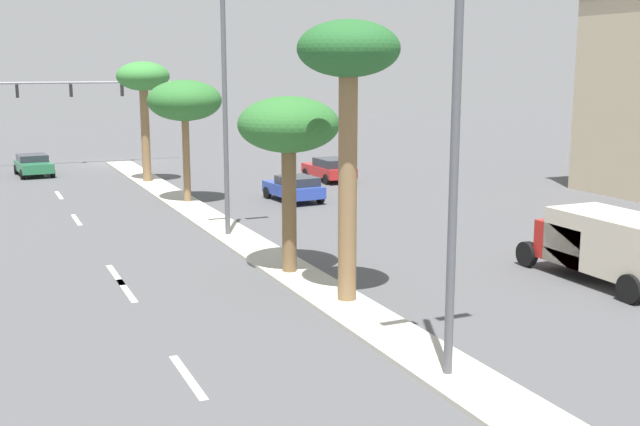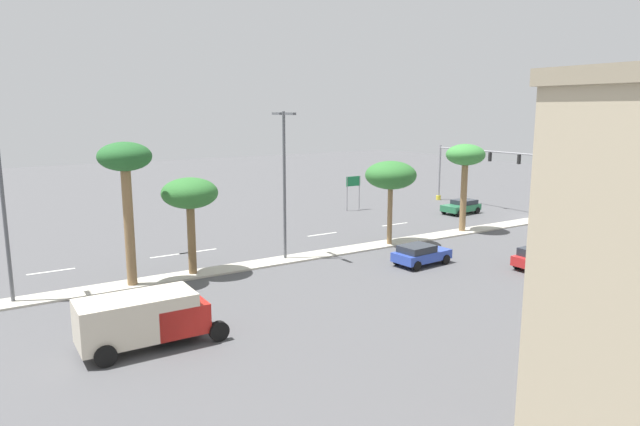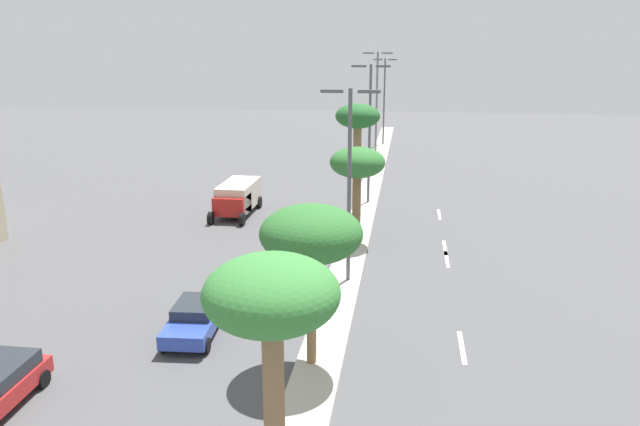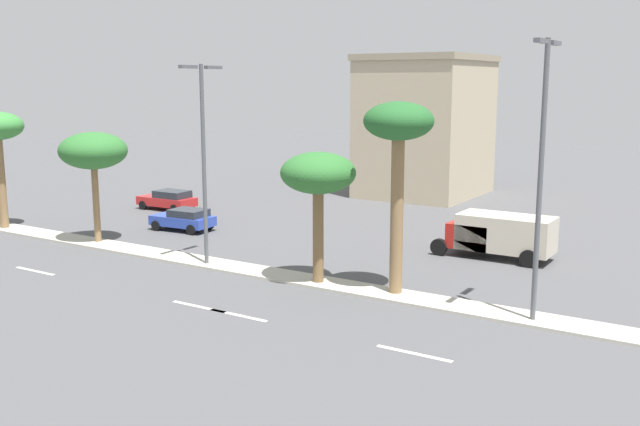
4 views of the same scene
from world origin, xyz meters
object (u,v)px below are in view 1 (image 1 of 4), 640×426
(palm_tree_mid, at_px, (348,67))
(sedan_red_rear, at_px, (330,169))
(street_lamp_near, at_px, (225,95))
(street_lamp_leading, at_px, (456,102))
(box_truck, at_px, (611,244))
(sedan_green_mid, at_px, (33,164))
(sedan_blue_trailing, at_px, (294,187))
(palm_tree_right, at_px, (143,81))
(palm_tree_trailing, at_px, (185,102))
(palm_tree_rear, at_px, (289,128))

(palm_tree_mid, relative_size, sedan_red_rear, 1.89)
(palm_tree_mid, height_order, street_lamp_near, street_lamp_near)
(street_lamp_leading, distance_m, box_truck, 11.50)
(street_lamp_near, distance_m, sedan_green_mid, 24.34)
(palm_tree_mid, xyz_separation_m, sedan_blue_trailing, (-5.36, -17.26, -6.27))
(palm_tree_right, bearing_deg, sedan_red_rear, 160.36)
(palm_tree_mid, height_order, sedan_blue_trailing, palm_tree_mid)
(street_lamp_near, distance_m, sedan_blue_trailing, 10.44)
(palm_tree_trailing, relative_size, palm_tree_rear, 1.05)
(palm_tree_rear, xyz_separation_m, street_lamp_near, (0.15, -6.57, 0.89))
(palm_tree_right, xyz_separation_m, street_lamp_leading, (0.04, 33.17, 0.08))
(palm_tree_trailing, xyz_separation_m, sedan_green_mid, (6.53, -14.38, -4.53))
(street_lamp_leading, bearing_deg, sedan_green_mid, -81.24)
(palm_tree_trailing, relative_size, box_truck, 1.02)
(palm_tree_trailing, bearing_deg, box_truck, 113.37)
(palm_tree_right, xyz_separation_m, palm_tree_rear, (-0.03, 23.33, -1.18))
(sedan_green_mid, height_order, box_truck, box_truck)
(palm_tree_trailing, bearing_deg, sedan_red_rear, -156.95)
(street_lamp_leading, xyz_separation_m, sedan_blue_trailing, (-5.78, -23.35, -5.52))
(street_lamp_near, xyz_separation_m, sedan_red_rear, (-10.72, -12.97, -5.13))
(palm_tree_trailing, xyz_separation_m, palm_tree_rear, (0.39, 15.21, -0.27))
(palm_tree_rear, relative_size, sedan_blue_trailing, 1.48)
(palm_tree_trailing, xyz_separation_m, box_truck, (-8.84, 20.47, -3.98))
(palm_tree_mid, xyz_separation_m, sedan_green_mid, (6.49, -33.34, -6.28))
(palm_tree_rear, bearing_deg, street_lamp_leading, 89.62)
(sedan_green_mid, distance_m, box_truck, 38.09)
(palm_tree_right, distance_m, street_lamp_leading, 33.17)
(palm_tree_rear, xyz_separation_m, sedan_blue_trailing, (-5.71, -13.51, -4.26))
(palm_tree_mid, distance_m, sedan_green_mid, 34.54)
(street_lamp_leading, bearing_deg, palm_tree_mid, -93.90)
(sedan_blue_trailing, bearing_deg, palm_tree_right, -59.70)
(sedan_red_rear, bearing_deg, palm_tree_right, -19.64)
(street_lamp_near, height_order, sedan_green_mid, street_lamp_near)
(sedan_blue_trailing, height_order, sedan_green_mid, sedan_blue_trailing)
(sedan_blue_trailing, bearing_deg, palm_tree_trailing, -17.72)
(palm_tree_rear, bearing_deg, palm_tree_right, -89.93)
(street_lamp_leading, xyz_separation_m, sedan_red_rear, (-10.64, -29.38, -5.50))
(palm_tree_rear, xyz_separation_m, sedan_green_mid, (6.14, -29.59, -4.26))
(palm_tree_right, xyz_separation_m, street_lamp_near, (0.12, 16.76, -0.29))
(box_truck, bearing_deg, sedan_green_mid, -66.20)
(palm_tree_trailing, distance_m, sedan_red_rear, 11.95)
(street_lamp_near, height_order, street_lamp_leading, street_lamp_leading)
(palm_tree_trailing, bearing_deg, sedan_green_mid, -65.58)
(sedan_red_rear, bearing_deg, palm_tree_rear, 61.59)
(palm_tree_right, bearing_deg, palm_tree_trailing, 92.93)
(palm_tree_rear, relative_size, sedan_red_rear, 1.37)
(sedan_blue_trailing, bearing_deg, palm_tree_rear, 67.08)
(palm_tree_rear, distance_m, street_lamp_leading, 9.92)
(sedan_red_rear, relative_size, box_truck, 0.71)
(palm_tree_mid, bearing_deg, street_lamp_leading, 86.10)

